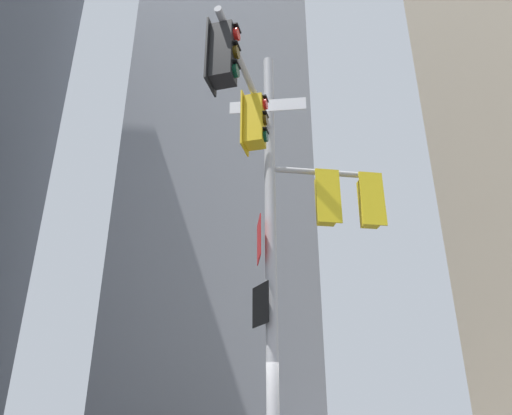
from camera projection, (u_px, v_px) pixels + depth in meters
The scene contains 2 objects.
building_mid_block at pixel (217, 117), 39.39m from camera, with size 12.03×12.03×48.60m, color #9399A3.
signal_pole_assembly at pixel (285, 195), 9.14m from camera, with size 3.64×3.40×8.96m.
Camera 1 is at (-1.36, -8.62, 1.35)m, focal length 35.20 mm.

